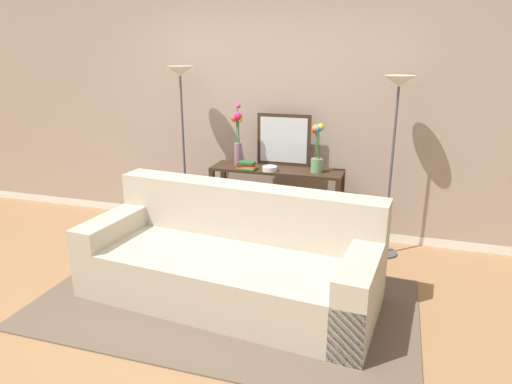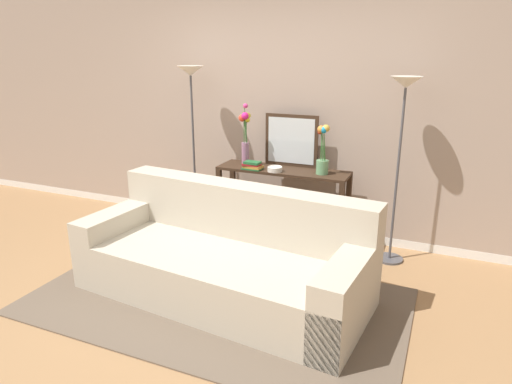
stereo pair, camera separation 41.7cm
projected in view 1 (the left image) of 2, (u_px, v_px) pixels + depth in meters
ground_plane at (195, 310)px, 3.66m from camera, size 16.00×16.00×0.02m
back_wall at (263, 92)px, 4.94m from camera, size 12.00×0.15×3.08m
area_rug at (225, 303)px, 3.72m from camera, size 3.02×1.70×0.01m
couch at (232, 261)px, 3.78m from camera, size 2.48×1.22×0.88m
console_table at (276, 191)px, 4.81m from camera, size 1.37×0.38×0.80m
floor_lamp_left at (181, 104)px, 4.82m from camera, size 0.28×0.28×1.82m
floor_lamp_right at (396, 117)px, 4.22m from camera, size 0.28×0.28×1.76m
wall_mirror at (284, 140)px, 4.79m from camera, size 0.57×0.02×0.54m
vase_tall_flowers at (238, 138)px, 4.75m from camera, size 0.12×0.12×0.66m
vase_short_flowers at (317, 151)px, 4.52m from camera, size 0.12×0.13×0.50m
fruit_bowl at (270, 169)px, 4.63m from camera, size 0.15×0.15×0.05m
book_stack at (246, 166)px, 4.69m from camera, size 0.21×0.14×0.08m
book_row_under_console at (245, 231)px, 5.06m from camera, size 0.41×0.18×0.13m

